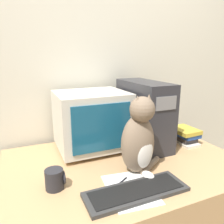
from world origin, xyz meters
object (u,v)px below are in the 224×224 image
at_px(computer_tower, 144,114).
at_px(mug, 55,179).
at_px(crt_monitor, 92,120).
at_px(pen, 118,185).
at_px(cat, 139,139).
at_px(keyboard, 136,191).
at_px(book_stack, 185,135).

distance_m(computer_tower, mug, 0.75).
distance_m(crt_monitor, computer_tower, 0.36).
relative_size(computer_tower, pen, 3.43).
xyz_separation_m(cat, pen, (-0.16, -0.08, -0.19)).
height_order(computer_tower, keyboard, computer_tower).
bearing_deg(keyboard, pen, 120.82).
bearing_deg(keyboard, mug, 150.51).
xyz_separation_m(computer_tower, keyboard, (-0.33, -0.49, -0.21)).
height_order(cat, book_stack, cat).
relative_size(crt_monitor, book_stack, 2.18).
bearing_deg(computer_tower, keyboard, -123.91).
distance_m(crt_monitor, pen, 0.51).
relative_size(crt_monitor, keyboard, 0.93).
relative_size(computer_tower, mug, 4.95).
distance_m(cat, book_stack, 0.58).
distance_m(book_stack, mug, 0.97).
xyz_separation_m(keyboard, mug, (-0.33, 0.19, 0.04)).
bearing_deg(pen, mug, 160.40).
relative_size(book_stack, pen, 1.46).
relative_size(cat, book_stack, 2.08).
relative_size(crt_monitor, pen, 3.18).
height_order(computer_tower, pen, computer_tower).
bearing_deg(mug, computer_tower, 24.32).
bearing_deg(mug, keyboard, -29.49).
xyz_separation_m(crt_monitor, book_stack, (0.65, -0.17, -0.14)).
relative_size(computer_tower, keyboard, 1.00).
relative_size(crt_monitor, cat, 1.05).
xyz_separation_m(computer_tower, mug, (-0.66, -0.30, -0.17)).
xyz_separation_m(keyboard, book_stack, (0.62, 0.39, 0.05)).
height_order(computer_tower, mug, computer_tower).
bearing_deg(crt_monitor, cat, -71.64).
bearing_deg(crt_monitor, pen, -93.28).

